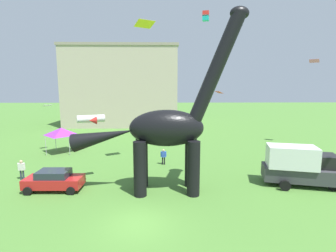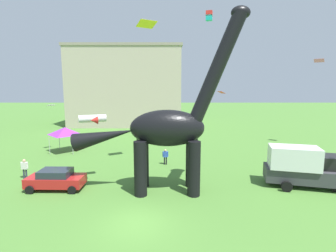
{
  "view_description": "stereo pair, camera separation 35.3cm",
  "coord_description": "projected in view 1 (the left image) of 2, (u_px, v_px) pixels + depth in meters",
  "views": [
    {
      "loc": [
        1.41,
        -13.48,
        7.69
      ],
      "look_at": [
        1.82,
        5.33,
        4.84
      ],
      "focal_mm": 26.94,
      "sensor_mm": 36.0,
      "label": 1
    },
    {
      "loc": [
        1.76,
        -13.48,
        7.69
      ],
      "look_at": [
        1.82,
        5.33,
        4.84
      ],
      "focal_mm": 26.94,
      "sensor_mm": 36.0,
      "label": 2
    }
  ],
  "objects": [
    {
      "name": "person_vendor_side",
      "position": [
        163.0,
        155.0,
        25.4
      ],
      "size": [
        0.59,
        0.26,
        1.58
      ],
      "rotation": [
        0.0,
        0.0,
        4.46
      ],
      "color": "black",
      "rests_on": "ground_plane"
    },
    {
      "name": "kite_mid_center",
      "position": [
        206.0,
        16.0,
        34.43
      ],
      "size": [
        1.04,
        1.04,
        1.23
      ],
      "color": "red"
    },
    {
      "name": "kite_trailing",
      "position": [
        91.0,
        119.0,
        19.72
      ],
      "size": [
        2.17,
        2.14,
        0.62
      ],
      "color": "white"
    },
    {
      "name": "festival_canopy_tent",
      "position": [
        61.0,
        131.0,
        30.07
      ],
      "size": [
        3.15,
        3.15,
        3.0
      ],
      "color": "#B2B2B7",
      "rests_on": "ground_plane"
    },
    {
      "name": "person_strolling_adult",
      "position": [
        22.0,
        168.0,
        21.19
      ],
      "size": [
        0.64,
        0.28,
        1.7
      ],
      "rotation": [
        0.0,
        0.0,
        3.93
      ],
      "color": "#2D3347",
      "rests_on": "ground_plane"
    },
    {
      "name": "parked_box_truck",
      "position": [
        299.0,
        165.0,
        19.87
      ],
      "size": [
        5.94,
        3.4,
        3.2
      ],
      "rotation": [
        0.0,
        0.0,
        -0.25
      ],
      "color": "#38383D",
      "rests_on": "ground_plane"
    },
    {
      "name": "background_building_block",
      "position": [
        124.0,
        87.0,
        53.75
      ],
      "size": [
        22.61,
        14.05,
        15.93
      ],
      "color": "#B7A893",
      "rests_on": "ground_plane"
    },
    {
      "name": "kite_far_left",
      "position": [
        219.0,
        92.0,
        25.35
      ],
      "size": [
        0.81,
        0.94,
        0.23
      ],
      "color": "red"
    },
    {
      "name": "parked_sedan_left",
      "position": [
        54.0,
        180.0,
        19.03
      ],
      "size": [
        4.23,
        2.01,
        1.55
      ],
      "rotation": [
        0.0,
        0.0,
        -0.02
      ],
      "color": "red",
      "rests_on": "ground_plane"
    },
    {
      "name": "kite_drifting",
      "position": [
        47.0,
        105.0,
        29.87
      ],
      "size": [
        1.12,
        1.14,
        0.24
      ],
      "color": "white"
    },
    {
      "name": "kite_apex",
      "position": [
        314.0,
        61.0,
        32.31
      ],
      "size": [
        1.38,
        1.31,
        0.39
      ],
      "color": "pink"
    },
    {
      "name": "kite_near_high",
      "position": [
        145.0,
        24.0,
        22.85
      ],
      "size": [
        2.04,
        1.87,
        0.44
      ],
      "color": "yellow"
    },
    {
      "name": "ground_plane",
      "position": [
        138.0,
        223.0,
        14.44
      ],
      "size": [
        240.0,
        240.0,
        0.0
      ],
      "primitive_type": "plane",
      "color": "#4C7F33"
    },
    {
      "name": "dinosaur_sculpture",
      "position": [
        166.0,
        128.0,
        18.38
      ],
      "size": [
        12.67,
        2.68,
        13.24
      ],
      "rotation": [
        0.0,
        0.0,
        -0.55
      ],
      "color": "black",
      "rests_on": "ground_plane"
    }
  ]
}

